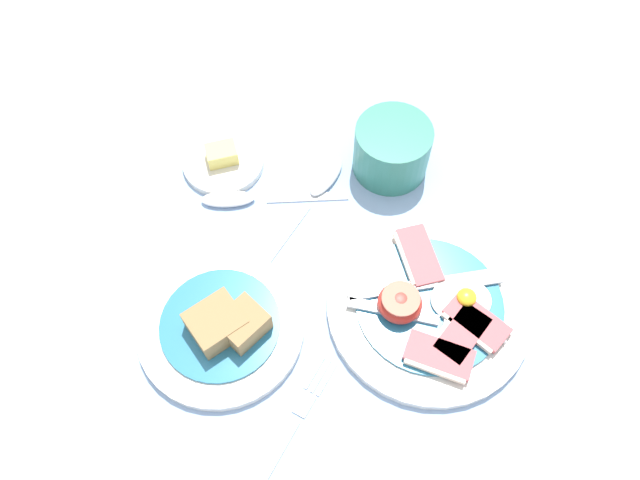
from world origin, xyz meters
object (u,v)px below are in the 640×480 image
teaspoon_by_saucer (316,192)px  fork_on_cloth (287,434)px  breakfast_plate (430,306)px  bread_plate (222,326)px  teaspoon_near_cup (249,198)px  sugar_cup (392,148)px  butter_dish (223,160)px

teaspoon_by_saucer → fork_on_cloth: (-0.05, -0.31, -0.00)m
breakfast_plate → bread_plate: size_ratio=1.24×
bread_plate → teaspoon_near_cup: size_ratio=1.01×
fork_on_cloth → sugar_cup: bearing=9.2°
sugar_cup → fork_on_cloth: bearing=-114.0°
breakfast_plate → teaspoon_near_cup: size_ratio=1.25×
bread_plate → fork_on_cloth: bearing=-61.1°
breakfast_plate → sugar_cup: sugar_cup is taller
butter_dish → fork_on_cloth: size_ratio=0.67×
breakfast_plate → sugar_cup: bearing=95.4°
sugar_cup → teaspoon_near_cup: sugar_cup is taller
teaspoon_by_saucer → breakfast_plate: bearing=-109.5°
teaspoon_near_cup → fork_on_cloth: bearing=97.9°
teaspoon_by_saucer → fork_on_cloth: bearing=-154.0°
bread_plate → teaspoon_near_cup: bearing=79.8°
teaspoon_by_saucer → teaspoon_near_cup: (-0.09, -0.00, 0.00)m
sugar_cup → breakfast_plate: bearing=-84.6°
bread_plate → sugar_cup: size_ratio=1.95×
bread_plate → teaspoon_by_saucer: (0.12, 0.18, -0.01)m
butter_dish → bread_plate: bearing=-89.7°
sugar_cup → butter_dish: 0.23m
breakfast_plate → teaspoon_by_saucer: breakfast_plate is taller
breakfast_plate → teaspoon_by_saucer: bearing=125.1°
sugar_cup → butter_dish: sugar_cup is taller
breakfast_plate → bread_plate: 0.24m
sugar_cup → butter_dish: bearing=174.9°
breakfast_plate → bread_plate: (-0.24, -0.01, 0.00)m
teaspoon_near_cup → butter_dish: bearing=-60.6°
bread_plate → teaspoon_by_saucer: bread_plate is taller
breakfast_plate → teaspoon_near_cup: 0.27m
bread_plate → sugar_cup: (0.22, 0.22, 0.03)m
bread_plate → fork_on_cloth: size_ratio=1.19×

